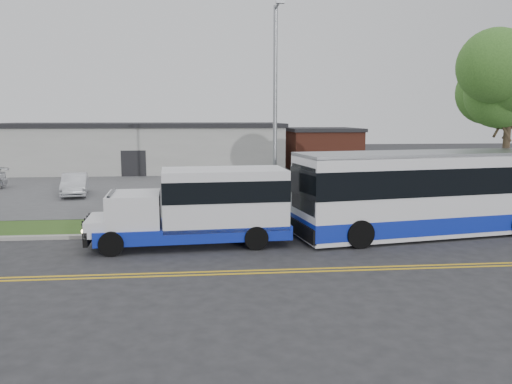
{
  "coord_description": "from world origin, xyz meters",
  "views": [
    {
      "loc": [
        0.02,
        -19.23,
        4.88
      ],
      "look_at": [
        2.12,
        2.45,
        1.6
      ],
      "focal_mm": 35.0,
      "sensor_mm": 36.0,
      "label": 1
    }
  ],
  "objects": [
    {
      "name": "pedestrian",
      "position": [
        -1.35,
        2.7,
        0.93
      ],
      "size": [
        0.73,
        0.67,
        1.66
      ],
      "primitive_type": "imported",
      "rotation": [
        0.0,
        0.0,
        3.72
      ],
      "color": "black",
      "rests_on": "verge"
    },
    {
      "name": "tree_east",
      "position": [
        14.0,
        3.0,
        6.2
      ],
      "size": [
        5.2,
        5.2,
        8.33
      ],
      "color": "#372C1E",
      "rests_on": "verge"
    },
    {
      "name": "grocery_bag_right",
      "position": [
        -1.05,
        2.95,
        0.26
      ],
      "size": [
        0.32,
        0.32,
        0.32
      ],
      "primitive_type": "sphere",
      "color": "white",
      "rests_on": "verge"
    },
    {
      "name": "lane_line_north",
      "position": [
        0.0,
        -3.85,
        0.01
      ],
      "size": [
        70.0,
        0.12,
        0.01
      ],
      "primitive_type": "cube",
      "color": "gold",
      "rests_on": "ground"
    },
    {
      "name": "shuttle_bus",
      "position": [
        -0.12,
        -0.29,
        1.56
      ],
      "size": [
        7.77,
        3.01,
        2.92
      ],
      "rotation": [
        0.0,
        0.0,
        0.07
      ],
      "color": "#0F24A4",
      "rests_on": "ground"
    },
    {
      "name": "ground",
      "position": [
        0.0,
        0.0,
        0.0
      ],
      "size": [
        140.0,
        140.0,
        0.0
      ],
      "primitive_type": "plane",
      "color": "#28282B",
      "rests_on": "ground"
    },
    {
      "name": "grocery_bag_left",
      "position": [
        -1.65,
        2.45,
        0.26
      ],
      "size": [
        0.32,
        0.32,
        0.32
      ],
      "primitive_type": "sphere",
      "color": "white",
      "rests_on": "verge"
    },
    {
      "name": "parked_car_a",
      "position": [
        -8.17,
        12.16,
        0.78
      ],
      "size": [
        2.17,
        4.32,
        1.36
      ],
      "primitive_type": "imported",
      "rotation": [
        0.0,
        0.0,
        0.18
      ],
      "color": "silver",
      "rests_on": "parking_lot"
    },
    {
      "name": "curb",
      "position": [
        0.0,
        1.1,
        0.07
      ],
      "size": [
        80.0,
        0.3,
        0.15
      ],
      "primitive_type": "cube",
      "color": "#9E9B93",
      "rests_on": "ground"
    },
    {
      "name": "transit_bus",
      "position": [
        9.75,
        0.6,
        1.75
      ],
      "size": [
        12.78,
        4.88,
        3.46
      ],
      "rotation": [
        0.0,
        0.0,
        0.17
      ],
      "color": "white",
      "rests_on": "ground"
    },
    {
      "name": "commercial_building",
      "position": [
        -6.0,
        27.0,
        2.18
      ],
      "size": [
        25.4,
        10.4,
        4.35
      ],
      "color": "#9E9E99",
      "rests_on": "ground"
    },
    {
      "name": "parking_lot",
      "position": [
        0.0,
        17.0,
        0.05
      ],
      "size": [
        80.0,
        25.0,
        0.1
      ],
      "primitive_type": "cube",
      "color": "#4C4C4F",
      "rests_on": "ground"
    },
    {
      "name": "streetlight_near",
      "position": [
        3.0,
        2.73,
        5.23
      ],
      "size": [
        0.35,
        1.53,
        9.5
      ],
      "color": "gray",
      "rests_on": "verge"
    },
    {
      "name": "lane_line_south",
      "position": [
        0.0,
        -4.15,
        0.01
      ],
      "size": [
        70.0,
        0.12,
        0.01
      ],
      "primitive_type": "cube",
      "color": "gold",
      "rests_on": "ground"
    },
    {
      "name": "verge",
      "position": [
        0.0,
        2.9,
        0.05
      ],
      "size": [
        80.0,
        3.3,
        0.1
      ],
      "primitive_type": "cube",
      "color": "#3A551C",
      "rests_on": "ground"
    },
    {
      "name": "brick_wing",
      "position": [
        10.5,
        26.0,
        1.96
      ],
      "size": [
        6.3,
        7.3,
        3.9
      ],
      "color": "brown",
      "rests_on": "ground"
    }
  ]
}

